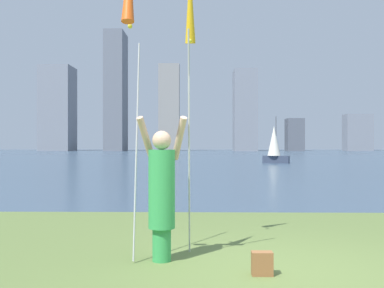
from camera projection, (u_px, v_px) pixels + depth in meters
The scene contains 11 objects.
ground at pixel (210, 157), 56.60m from camera, with size 120.00×138.00×0.12m.
person at pixel (162, 190), 6.17m from camera, with size 0.72×0.53×1.96m.
kite_flag_right at pixel (190, 10), 6.95m from camera, with size 0.16×1.15×4.35m.
bag at pixel (262, 263), 5.50m from camera, with size 0.25×0.15×0.28m.
sailboat_0 at pixel (274, 145), 37.34m from camera, with size 2.19×1.39×3.84m.
skyline_tower_0 at pixel (58, 109), 105.98m from camera, with size 6.99×7.75×19.47m.
skyline_tower_1 at pixel (116, 92), 104.25m from camera, with size 4.24×7.99×26.96m.
skyline_tower_2 at pixel (169, 107), 105.16m from camera, with size 4.75×3.15×19.91m.
skyline_tower_3 at pixel (245, 111), 100.72m from camera, with size 4.97×7.03×17.80m.
skyline_tower_4 at pixel (295, 135), 102.15m from camera, with size 3.70×4.28×7.23m.
skyline_tower_5 at pixel (358, 133), 103.44m from camera, with size 5.88×4.01×8.28m.
Camera 1 is at (-1.08, -5.67, 1.58)m, focal length 42.77 mm.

